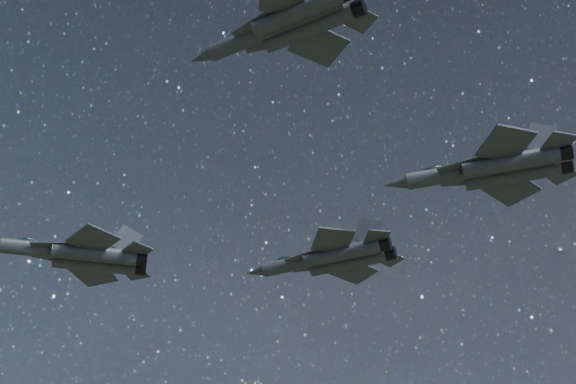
# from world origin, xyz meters

# --- Properties ---
(jet_lead) EXTENTS (18.79, 12.51, 4.77)m
(jet_lead) POSITION_xyz_m (-23.88, 4.24, 152.39)
(jet_lead) COLOR #2D3238
(jet_left) EXTENTS (19.32, 13.21, 4.85)m
(jet_left) POSITION_xyz_m (2.80, 13.60, 155.23)
(jet_left) COLOR #2D3238
(jet_right) EXTENTS (16.09, 10.75, 4.08)m
(jet_right) POSITION_xyz_m (3.33, -23.19, 154.67)
(jet_right) COLOR #2D3238
(jet_slot) EXTENTS (20.23, 14.09, 5.09)m
(jet_slot) POSITION_xyz_m (20.94, 1.39, 156.86)
(jet_slot) COLOR #2D3238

